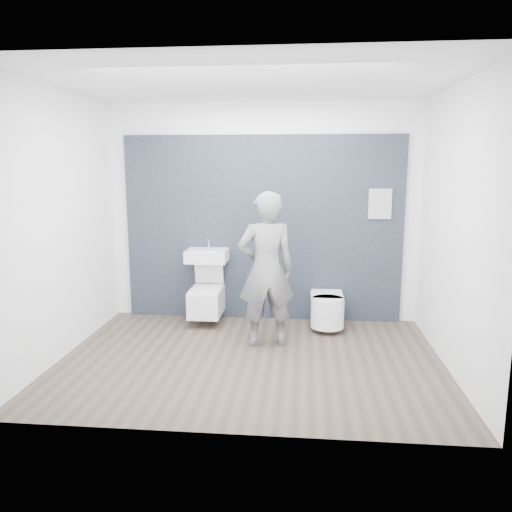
# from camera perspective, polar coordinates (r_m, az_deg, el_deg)

# --- Properties ---
(ground) EXTENTS (4.00, 4.00, 0.00)m
(ground) POSITION_cam_1_polar(r_m,az_deg,el_deg) (5.38, -0.63, -11.69)
(ground) COLOR brown
(ground) RESTS_ON ground
(room_shell) EXTENTS (4.00, 4.00, 4.00)m
(room_shell) POSITION_cam_1_polar(r_m,az_deg,el_deg) (5.00, -0.67, 7.12)
(room_shell) COLOR white
(room_shell) RESTS_ON ground
(tile_wall) EXTENTS (3.60, 0.06, 2.40)m
(tile_wall) POSITION_cam_1_polar(r_m,az_deg,el_deg) (6.76, 0.71, -7.03)
(tile_wall) COLOR black
(tile_wall) RESTS_ON ground
(washbasin) EXTENTS (0.53, 0.39, 0.40)m
(washbasin) POSITION_cam_1_polar(r_m,az_deg,el_deg) (6.43, -5.62, 0.07)
(washbasin) COLOR white
(washbasin) RESTS_ON ground
(toilet_square) EXTENTS (0.40, 0.58, 0.77)m
(toilet_square) POSITION_cam_1_polar(r_m,az_deg,el_deg) (6.47, -5.68, -5.00)
(toilet_square) COLOR white
(toilet_square) RESTS_ON ground
(toilet_rounded) EXTENTS (0.41, 0.69, 0.37)m
(toilet_rounded) POSITION_cam_1_polar(r_m,az_deg,el_deg) (6.32, 8.12, -6.08)
(toilet_rounded) COLOR white
(toilet_rounded) RESTS_ON ground
(info_placard) EXTENTS (0.28, 0.03, 0.38)m
(info_placard) POSITION_cam_1_polar(r_m,az_deg,el_deg) (6.77, 13.42, -7.31)
(info_placard) COLOR white
(info_placard) RESTS_ON ground
(visitor) EXTENTS (0.72, 0.56, 1.75)m
(visitor) POSITION_cam_1_polar(r_m,az_deg,el_deg) (5.56, 1.17, -1.57)
(visitor) COLOR slate
(visitor) RESTS_ON ground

